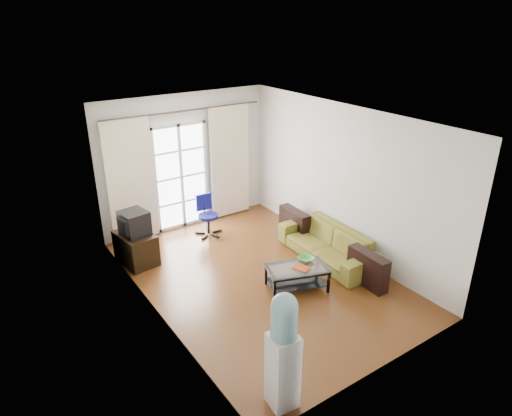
{
  "coord_description": "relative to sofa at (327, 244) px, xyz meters",
  "views": [
    {
      "loc": [
        -3.75,
        -5.4,
        4.13
      ],
      "look_at": [
        0.17,
        0.35,
        1.1
      ],
      "focal_mm": 32.0,
      "sensor_mm": 36.0,
      "label": 1
    }
  ],
  "objects": [
    {
      "name": "tv_stand",
      "position": [
        -2.89,
        1.79,
        -0.01
      ],
      "size": [
        0.61,
        0.83,
        0.56
      ],
      "primitive_type": "cube",
      "rotation": [
        0.0,
        0.0,
        0.14
      ],
      "color": "black",
      "rests_on": "floor"
    },
    {
      "name": "sofa",
      "position": [
        0.0,
        0.0,
        0.0
      ],
      "size": [
        2.05,
        0.95,
        0.58
      ],
      "primitive_type": "imported",
      "rotation": [
        0.0,
        0.0,
        -1.61
      ],
      "color": "brown",
      "rests_on": "floor"
    },
    {
      "name": "french_door",
      "position": [
        -1.52,
        2.7,
        0.78
      ],
      "size": [
        1.16,
        0.06,
        2.15
      ],
      "color": "white",
      "rests_on": "wall_back"
    },
    {
      "name": "curtain_right",
      "position": [
        -0.42,
        2.64,
        0.91
      ],
      "size": [
        0.9,
        0.07,
        2.35
      ],
      "primitive_type": "cube",
      "color": "beige",
      "rests_on": "curtain_rod"
    },
    {
      "name": "remote",
      "position": [
        -0.98,
        -0.52,
        0.11
      ],
      "size": [
        0.17,
        0.12,
        0.02
      ],
      "primitive_type": "cube",
      "rotation": [
        0.0,
        0.0,
        0.49
      ],
      "color": "black",
      "rests_on": "coffee_table"
    },
    {
      "name": "curtain_rod",
      "position": [
        -1.37,
        2.66,
        2.09
      ],
      "size": [
        3.3,
        0.04,
        0.04
      ],
      "primitive_type": "cylinder",
      "rotation": [
        0.0,
        1.57,
        0.0
      ],
      "color": "#4C3F2D",
      "rests_on": "wall_back"
    },
    {
      "name": "water_cooler",
      "position": [
        -2.68,
        -2.19,
        0.48
      ],
      "size": [
        0.34,
        0.33,
        1.48
      ],
      "rotation": [
        0.0,
        0.0,
        -0.1
      ],
      "color": "white",
      "rests_on": "floor"
    },
    {
      "name": "radiator",
      "position": [
        -0.57,
        2.66,
        0.04
      ],
      "size": [
        0.64,
        0.12,
        0.64
      ],
      "primitive_type": "cube",
      "color": "gray",
      "rests_on": "floor"
    },
    {
      "name": "crt_tv",
      "position": [
        -2.88,
        1.79,
        0.48
      ],
      "size": [
        0.51,
        0.51,
        0.42
      ],
      "rotation": [
        0.0,
        0.0,
        0.15
      ],
      "color": "black",
      "rests_on": "tv_stand"
    },
    {
      "name": "coffee_table",
      "position": [
        -1.07,
        -0.46,
        -0.04
      ],
      "size": [
        1.08,
        0.83,
        0.39
      ],
      "rotation": [
        0.0,
        0.0,
        -0.34
      ],
      "color": "silver",
      "rests_on": "floor"
    },
    {
      "name": "wall_back",
      "position": [
        -1.37,
        2.76,
        1.06
      ],
      "size": [
        3.6,
        0.02,
        2.7
      ],
      "primitive_type": "cube",
      "color": "silver",
      "rests_on": "floor"
    },
    {
      "name": "wall_left",
      "position": [
        -3.17,
        0.16,
        1.06
      ],
      "size": [
        0.02,
        5.2,
        2.7
      ],
      "primitive_type": "cube",
      "color": "silver",
      "rests_on": "floor"
    },
    {
      "name": "ceiling",
      "position": [
        -1.37,
        0.16,
        2.41
      ],
      "size": [
        5.2,
        5.2,
        0.0
      ],
      "primitive_type": "plane",
      "rotation": [
        3.14,
        0.0,
        0.0
      ],
      "color": "white",
      "rests_on": "wall_back"
    },
    {
      "name": "bowl",
      "position": [
        -0.81,
        -0.36,
        0.13
      ],
      "size": [
        0.29,
        0.29,
        0.06
      ],
      "primitive_type": "imported",
      "rotation": [
        0.0,
        0.0,
        0.09
      ],
      "color": "#347F2E",
      "rests_on": "coffee_table"
    },
    {
      "name": "curtain_left",
      "position": [
        -2.57,
        2.64,
        0.91
      ],
      "size": [
        0.9,
        0.07,
        2.35
      ],
      "primitive_type": "cube",
      "color": "beige",
      "rests_on": "curtain_rod"
    },
    {
      "name": "wall_right",
      "position": [
        0.43,
        0.16,
        1.06
      ],
      "size": [
        0.02,
        5.2,
        2.7
      ],
      "primitive_type": "cube",
      "color": "silver",
      "rests_on": "floor"
    },
    {
      "name": "wall_front",
      "position": [
        -1.37,
        -2.44,
        1.06
      ],
      "size": [
        3.6,
        0.02,
        2.7
      ],
      "primitive_type": "cube",
      "color": "silver",
      "rests_on": "floor"
    },
    {
      "name": "task_chair",
      "position": [
        -1.3,
        2.06,
        -0.05
      ],
      "size": [
        0.58,
        0.58,
        0.81
      ],
      "rotation": [
        0.0,
        0.0,
        -0.05
      ],
      "color": "black",
      "rests_on": "floor"
    },
    {
      "name": "book",
      "position": [
        -1.12,
        -0.55,
        0.11
      ],
      "size": [
        0.36,
        0.38,
        0.02
      ],
      "primitive_type": "imported",
      "rotation": [
        0.0,
        0.0,
        0.39
      ],
      "color": "#B91635",
      "rests_on": "coffee_table"
    },
    {
      "name": "floor",
      "position": [
        -1.37,
        0.16,
        -0.29
      ],
      "size": [
        5.2,
        5.2,
        0.0
      ],
      "primitive_type": "plane",
      "color": "brown",
      "rests_on": "ground"
    }
  ]
}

